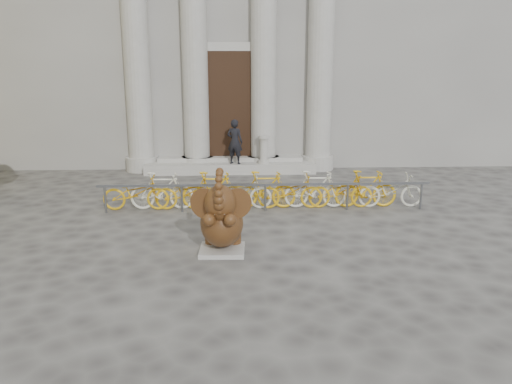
{
  "coord_description": "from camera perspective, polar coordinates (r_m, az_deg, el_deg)",
  "views": [
    {
      "loc": [
        0.15,
        -8.18,
        3.59
      ],
      "look_at": [
        0.59,
        1.9,
        1.1
      ],
      "focal_mm": 35.0,
      "sensor_mm": 36.0,
      "label": 1
    }
  ],
  "objects": [
    {
      "name": "pedestrian",
      "position": [
        17.4,
        -2.44,
        5.77
      ],
      "size": [
        0.67,
        0.56,
        1.56
      ],
      "primitive_type": "imported",
      "rotation": [
        0.0,
        0.0,
        2.75
      ],
      "color": "black",
      "rests_on": "entrance_steps"
    },
    {
      "name": "classical_building",
      "position": [
        23.23,
        -3.03,
        19.78
      ],
      "size": [
        22.0,
        10.7,
        12.0
      ],
      "color": "gray",
      "rests_on": "ground"
    },
    {
      "name": "elephant_statue",
      "position": [
        9.91,
        -3.95,
        -3.43
      ],
      "size": [
        1.2,
        1.33,
        1.79
      ],
      "rotation": [
        0.0,
        0.0,
        -0.04
      ],
      "color": "#A8A59E",
      "rests_on": "ground"
    },
    {
      "name": "entrance_steps",
      "position": [
        17.9,
        -2.93,
        2.88
      ],
      "size": [
        6.0,
        1.2,
        0.36
      ],
      "primitive_type": "cube",
      "color": "#A8A59E",
      "rests_on": "ground"
    },
    {
      "name": "bike_rack",
      "position": [
        13.12,
        1.0,
        0.25
      ],
      "size": [
        8.6,
        0.53,
        1.0
      ],
      "color": "slate",
      "rests_on": "ground"
    },
    {
      "name": "ground",
      "position": [
        8.93,
        -3.29,
        -9.86
      ],
      "size": [
        80.0,
        80.0,
        0.0
      ],
      "primitive_type": "plane",
      "color": "#474442",
      "rests_on": "ground"
    },
    {
      "name": "balustrade_post",
      "position": [
        17.53,
        0.88,
        4.75
      ],
      "size": [
        0.4,
        0.4,
        0.97
      ],
      "color": "#A8A59E",
      "rests_on": "entrance_steps"
    }
  ]
}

